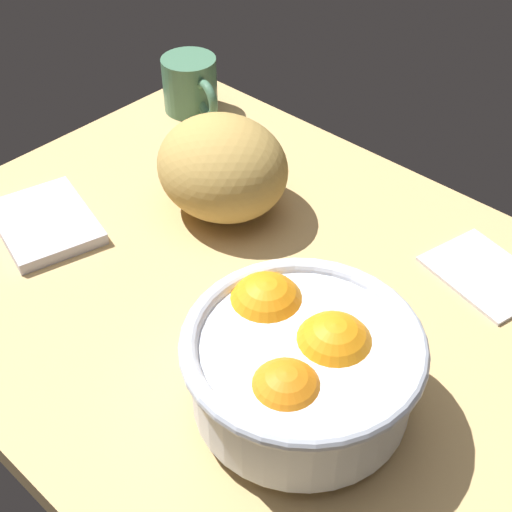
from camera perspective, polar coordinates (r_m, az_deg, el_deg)
name	(u,v)px	position (r cm, az deg, el deg)	size (l,w,h in cm)	color
ground_plane	(233,283)	(77.94, -1.82, -2.14)	(70.91, 57.58, 3.00)	tan
fruit_bowl	(300,363)	(60.87, 3.48, -8.35)	(20.11, 20.11, 10.17)	silver
bread_loaf	(222,167)	(82.54, -2.66, 6.97)	(15.76, 14.14, 11.14)	#B28E48
napkin_folded	(486,273)	(80.02, 17.55, -1.26)	(11.75, 8.84, 0.83)	silver
napkin_spare	(45,223)	(85.58, -16.20, 2.52)	(12.94, 9.93, 1.40)	silver
mug	(191,85)	(102.97, -5.11, 13.19)	(11.26, 7.51, 7.53)	#48785B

